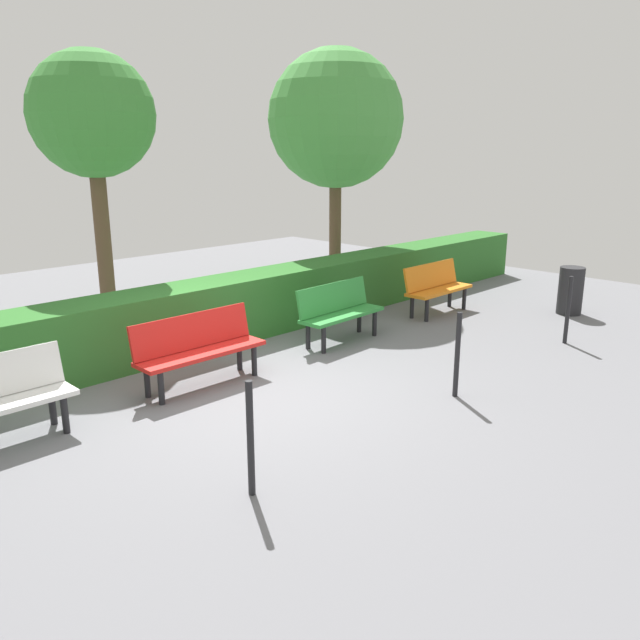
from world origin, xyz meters
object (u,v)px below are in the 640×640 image
(bench_red, at_px, (198,346))
(trash_bin, at_px, (571,291))
(tree_mid, at_px, (92,117))
(tree_near, at_px, (336,120))
(bench_orange, at_px, (436,286))
(bench_green, at_px, (339,310))

(bench_red, relative_size, trash_bin, 2.00)
(bench_red, bearing_deg, tree_mid, -98.57)
(tree_near, height_order, tree_mid, tree_near)
(bench_orange, relative_size, bench_green, 0.98)
(tree_mid, bearing_deg, bench_orange, 143.51)
(tree_near, height_order, trash_bin, tree_near)
(bench_red, bearing_deg, bench_orange, -179.98)
(bench_orange, height_order, bench_green, same)
(bench_red, distance_m, tree_mid, 4.24)
(bench_green, relative_size, tree_mid, 0.35)
(bench_red, distance_m, trash_bin, 6.70)
(bench_orange, xyz_separation_m, tree_mid, (4.38, -3.24, 2.73))
(bench_red, xyz_separation_m, trash_bin, (-6.47, 1.71, -0.08))
(bench_red, xyz_separation_m, tree_near, (-5.07, -2.54, 2.81))
(bench_orange, height_order, trash_bin, bench_orange)
(bench_green, distance_m, trash_bin, 4.35)
(bench_green, bearing_deg, bench_red, -1.73)
(bench_red, relative_size, tree_mid, 0.39)
(bench_orange, relative_size, tree_mid, 0.34)
(bench_orange, relative_size, tree_near, 0.31)
(bench_red, bearing_deg, trash_bin, 165.57)
(tree_near, xyz_separation_m, tree_mid, (4.56, -0.67, -0.08))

